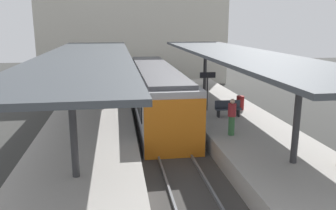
{
  "coord_description": "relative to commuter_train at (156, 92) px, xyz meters",
  "views": [
    {
      "loc": [
        -2.39,
        -15.58,
        5.87
      ],
      "look_at": [
        0.37,
        2.5,
        1.5
      ],
      "focal_mm": 36.54,
      "sensor_mm": 36.0,
      "label": 1
    }
  ],
  "objects": [
    {
      "name": "track_ballast",
      "position": [
        0.0,
        -5.09,
        -1.63
      ],
      "size": [
        3.2,
        28.0,
        0.2
      ],
      "primitive_type": "cube",
      "color": "#423F3D",
      "rests_on": "ground_plane"
    },
    {
      "name": "platform_right",
      "position": [
        3.8,
        -5.09,
        -1.23
      ],
      "size": [
        4.4,
        28.0,
        1.0
      ],
      "primitive_type": "cube",
      "color": "#ADA8A0",
      "rests_on": "ground_plane"
    },
    {
      "name": "commuter_train",
      "position": [
        0.0,
        0.0,
        0.0
      ],
      "size": [
        2.78,
        14.14,
        3.1
      ],
      "color": "#ADADB2",
      "rests_on": "track_ballast"
    },
    {
      "name": "rail_near_side",
      "position": [
        -0.72,
        -5.09,
        -1.46
      ],
      "size": [
        0.08,
        28.0,
        0.14
      ],
      "primitive_type": "cube",
      "color": "slate",
      "rests_on": "track_ballast"
    },
    {
      "name": "platform_bench",
      "position": [
        3.48,
        -3.58,
        -0.26
      ],
      "size": [
        1.4,
        0.41,
        0.86
      ],
      "color": "black",
      "rests_on": "platform_right"
    },
    {
      "name": "canopy_left",
      "position": [
        -3.8,
        -3.69,
        2.58
      ],
      "size": [
        4.18,
        21.0,
        3.44
      ],
      "color": "#333335",
      "rests_on": "platform_left"
    },
    {
      "name": "platform_left",
      "position": [
        -3.8,
        -5.09,
        -1.23
      ],
      "size": [
        4.4,
        28.0,
        1.0
      ],
      "primitive_type": "cube",
      "color": "#ADA8A0",
      "rests_on": "ground_plane"
    },
    {
      "name": "ground_plane",
      "position": [
        0.0,
        -5.09,
        -1.73
      ],
      "size": [
        80.0,
        80.0,
        0.0
      ],
      "primitive_type": "plane",
      "color": "#383835"
    },
    {
      "name": "rail_far_side",
      "position": [
        0.72,
        -5.09,
        -1.46
      ],
      "size": [
        0.08,
        28.0,
        0.14
      ],
      "primitive_type": "cube",
      "color": "slate",
      "rests_on": "track_ballast"
    },
    {
      "name": "litter_bin",
      "position": [
        4.67,
        -2.22,
        -0.33
      ],
      "size": [
        0.44,
        0.44,
        0.8
      ],
      "primitive_type": "cylinder",
      "color": "maroon",
      "rests_on": "platform_right"
    },
    {
      "name": "canopy_right",
      "position": [
        3.8,
        -3.69,
        2.58
      ],
      "size": [
        4.18,
        21.0,
        3.44
      ],
      "color": "#333335",
      "rests_on": "platform_right"
    },
    {
      "name": "passenger_mid_platform",
      "position": [
        -2.71,
        0.42,
        0.19
      ],
      "size": [
        0.36,
        0.36,
        1.75
      ],
      "color": "#386B3D",
      "rests_on": "platform_left"
    },
    {
      "name": "platform_sign",
      "position": [
        2.7,
        -2.13,
        0.9
      ],
      "size": [
        0.9,
        0.08,
        2.21
      ],
      "color": "#262628",
      "rests_on": "platform_right"
    },
    {
      "name": "station_building_backdrop",
      "position": [
        -0.52,
        14.91,
        3.77
      ],
      "size": [
        18.0,
        6.0,
        11.0
      ],
      "primitive_type": "cube",
      "color": "beige",
      "rests_on": "ground_plane"
    },
    {
      "name": "passenger_far_end",
      "position": [
        2.62,
        -6.64,
        0.13
      ],
      "size": [
        0.36,
        0.36,
        1.66
      ],
      "color": "#386B3D",
      "rests_on": "platform_right"
    }
  ]
}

